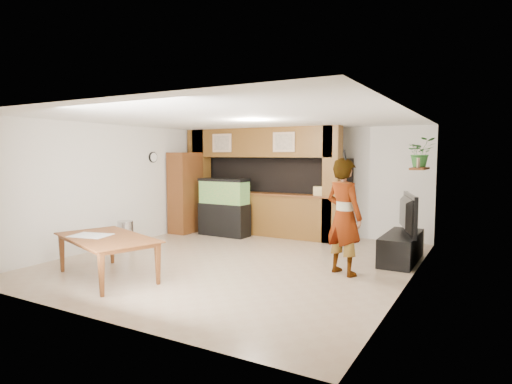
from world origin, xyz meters
The scene contains 20 objects.
floor centered at (0.00, 0.00, 0.00)m, with size 6.50×6.50×0.00m, color tan.
ceiling centered at (0.00, 0.00, 2.60)m, with size 6.50×6.50×0.00m, color white.
wall_back centered at (0.00, 3.25, 1.30)m, with size 6.00×6.00×0.00m, color beige.
wall_left centered at (-3.00, 0.00, 1.30)m, with size 6.50×6.50×0.00m, color beige.
wall_right centered at (3.00, 0.00, 1.30)m, with size 6.50×6.50×0.00m, color beige.
partition centered at (-0.95, 2.64, 1.31)m, with size 4.20×0.99×2.60m.
wall_clock centered at (-2.97, 1.00, 1.90)m, with size 0.05×0.25×0.25m.
wall_shelf centered at (2.85, 1.95, 1.70)m, with size 0.25×0.90×0.04m, color brown.
pantry_cabinet centered at (-2.70, 1.85, 1.01)m, with size 0.50×0.82×2.01m, color brown.
trash_can centered at (-2.57, -0.30, 0.29)m, with size 0.32×0.32×0.59m, color #B2B2B7.
aquarium centered at (-1.60, 1.95, 0.68)m, with size 1.25×0.47×1.39m.
tv_stand centered at (2.65, 1.42, 0.26)m, with size 0.56×1.54×0.51m, color black.
television centered at (2.65, 1.42, 0.88)m, with size 1.29×0.17×0.74m, color black.
photo_frame centered at (2.85, 1.73, 1.81)m, with size 0.03×0.14×0.18m, color tan.
potted_plant centered at (2.82, 2.20, 2.01)m, with size 0.51×0.45×0.57m, color #2B6A2A.
person centered at (1.98, 0.09, 0.95)m, with size 0.70×0.46×1.91m, color tan.
microphone centered at (2.03, -0.07, 1.95)m, with size 0.04×0.04×0.16m, color black.
dining_table centered at (-1.24, -2.00, 0.33)m, with size 1.88×1.05×0.66m, color brown.
newspaper_a centered at (-1.54, -2.02, 0.67)m, with size 0.60×0.44×0.01m, color silver.
counter_box centered at (0.69, 2.45, 1.14)m, with size 0.31×0.21×0.21m, color tan.
Camera 1 is at (4.10, -6.63, 1.96)m, focal length 30.00 mm.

